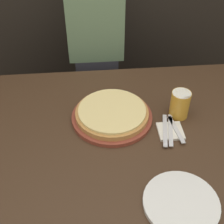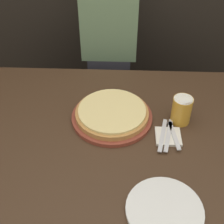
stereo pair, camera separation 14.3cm
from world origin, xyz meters
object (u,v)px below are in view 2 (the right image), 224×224
object	(u,v)px
fork	(163,135)
dinner_knife	(168,135)
pizza_on_board	(112,114)
beer_glass	(182,109)
dinner_plate	(164,210)
diner_person	(109,59)
spoon	(174,135)

from	to	relation	value
fork	dinner_knife	distance (m)	0.02
dinner_knife	pizza_on_board	bearing A→B (deg)	155.73
beer_glass	dinner_plate	xyz separation A→B (m)	(-0.11, -0.47, -0.06)
pizza_on_board	dinner_plate	distance (m)	0.52
pizza_on_board	dinner_knife	size ratio (longest dim) A/B	1.85
beer_glass	diner_person	bearing A→B (deg)	119.27
beer_glass	diner_person	xyz separation A→B (m)	(-0.36, 0.63, -0.14)
dinner_plate	diner_person	distance (m)	1.14
pizza_on_board	spoon	distance (m)	0.30
pizza_on_board	spoon	xyz separation A→B (m)	(0.27, -0.11, -0.01)
beer_glass	dinner_knife	distance (m)	0.14
dinner_knife	spoon	xyz separation A→B (m)	(0.02, 0.00, 0.00)
pizza_on_board	diner_person	bearing A→B (deg)	93.84
fork	spoon	world-z (taller)	same
pizza_on_board	fork	bearing A→B (deg)	-26.62
spoon	pizza_on_board	bearing A→B (deg)	157.71
pizza_on_board	fork	size ratio (longest dim) A/B	1.85
fork	dinner_knife	world-z (taller)	same
dinner_plate	fork	xyz separation A→B (m)	(0.02, 0.36, 0.01)
beer_glass	diner_person	distance (m)	0.74
pizza_on_board	dinner_plate	world-z (taller)	pizza_on_board
beer_glass	dinner_plate	bearing A→B (deg)	-103.11
beer_glass	spoon	size ratio (longest dim) A/B	0.75
fork	dinner_knife	bearing A→B (deg)	0.00
pizza_on_board	dinner_plate	bearing A→B (deg)	-67.00
fork	spoon	bearing A→B (deg)	0.00
fork	spoon	distance (m)	0.05
fork	diner_person	xyz separation A→B (m)	(-0.27, 0.74, -0.08)
pizza_on_board	diner_person	size ratio (longest dim) A/B	0.29
dinner_knife	spoon	distance (m)	0.02
beer_glass	dinner_knife	bearing A→B (deg)	-119.94
pizza_on_board	spoon	world-z (taller)	pizza_on_board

